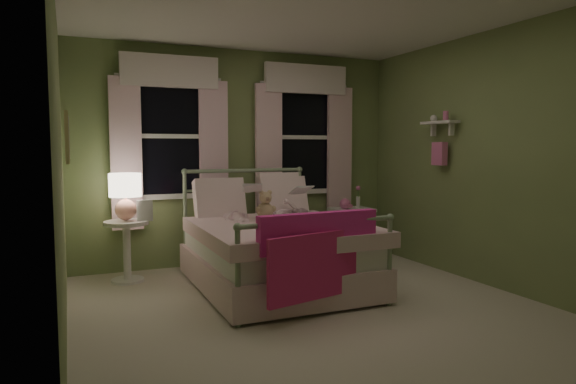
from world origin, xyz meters
name	(u,v)px	position (x,y,z in m)	size (l,w,h in m)	color
room_shell	(316,162)	(0.00, 0.00, 1.30)	(4.20, 4.20, 4.20)	beige
bed	(275,250)	(-0.03, 0.84, 0.38)	(1.58, 2.04, 1.18)	white
pink_throw	(320,245)	(-0.04, -0.17, 0.61)	(1.10, 0.31, 0.71)	#EE2E9D
child_left	(235,190)	(-0.32, 1.28, 0.97)	(0.29, 0.19, 0.80)	#F7D1DD
child_right	(284,191)	(0.24, 1.28, 0.94)	(0.36, 0.28, 0.73)	#F7D1DD
book_left	(243,193)	(-0.32, 1.03, 0.96)	(0.20, 0.27, 0.03)	beige
book_right	(293,195)	(0.24, 1.03, 0.92)	(0.20, 0.27, 0.02)	beige
teddy_bear	(265,207)	(-0.04, 1.12, 0.79)	(0.23, 0.19, 0.31)	tan
nightstand_left	(127,243)	(-1.41, 1.65, 0.42)	(0.46, 0.46, 0.65)	white
table_lamp	(125,192)	(-1.41, 1.65, 0.95)	(0.33, 0.33, 0.49)	#FEAB96
book_nightstand	(137,221)	(-1.31, 1.57, 0.66)	(0.16, 0.22, 0.02)	beige
nightstand_right	(352,216)	(1.35, 1.69, 0.55)	(0.50, 0.40, 0.64)	white
pink_toy	(345,204)	(1.25, 1.68, 0.71)	(0.14, 0.19, 0.14)	pink
bud_vase	(358,197)	(1.47, 1.74, 0.79)	(0.06, 0.06, 0.28)	white
window_left	(171,130)	(-0.85, 2.03, 1.62)	(1.34, 0.13, 1.96)	black
window_right	(305,132)	(0.85, 2.03, 1.62)	(1.34, 0.13, 1.96)	black
wall_shelf	(440,138)	(1.90, 0.70, 1.52)	(0.15, 0.50, 0.60)	white
framed_picture	(67,138)	(-1.95, 0.60, 1.50)	(0.03, 0.32, 0.42)	beige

